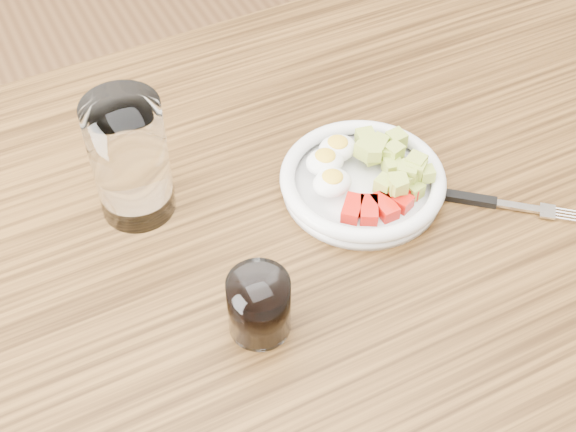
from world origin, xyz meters
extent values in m
cube|color=brown|center=(0.65, 0.35, 0.36)|extent=(0.07, 0.07, 0.73)
cube|color=brown|center=(0.00, 0.00, 0.75)|extent=(1.50, 0.90, 0.04)
cylinder|color=white|center=(0.11, 0.03, 0.78)|extent=(0.20, 0.20, 0.01)
torus|color=white|center=(0.11, 0.03, 0.79)|extent=(0.21, 0.21, 0.02)
cube|color=red|center=(0.07, -0.01, 0.79)|extent=(0.04, 0.04, 0.02)
cube|color=red|center=(0.09, -0.02, 0.79)|extent=(0.04, 0.04, 0.02)
cube|color=red|center=(0.11, -0.02, 0.79)|extent=(0.02, 0.04, 0.02)
cube|color=red|center=(0.13, -0.02, 0.79)|extent=(0.04, 0.04, 0.02)
cube|color=red|center=(0.14, -0.01, 0.79)|extent=(0.04, 0.04, 0.02)
ellipsoid|color=white|center=(0.07, 0.07, 0.80)|extent=(0.05, 0.04, 0.03)
ellipsoid|color=yellow|center=(0.07, 0.07, 0.81)|extent=(0.03, 0.03, 0.01)
ellipsoid|color=white|center=(0.10, 0.08, 0.80)|extent=(0.05, 0.04, 0.03)
ellipsoid|color=yellow|center=(0.10, 0.08, 0.81)|extent=(0.03, 0.03, 0.01)
ellipsoid|color=white|center=(0.06, 0.03, 0.80)|extent=(0.05, 0.04, 0.03)
ellipsoid|color=yellow|center=(0.06, 0.03, 0.81)|extent=(0.03, 0.03, 0.01)
cube|color=#B2BC48|center=(0.13, -0.01, 0.81)|extent=(0.03, 0.03, 0.02)
cube|color=#B2BC48|center=(0.16, 0.06, 0.80)|extent=(0.03, 0.03, 0.02)
cube|color=#B2BC48|center=(0.12, 0.00, 0.80)|extent=(0.03, 0.03, 0.02)
cube|color=#B2BC48|center=(0.15, 0.00, 0.81)|extent=(0.03, 0.03, 0.02)
cube|color=#B2BC48|center=(0.15, 0.06, 0.81)|extent=(0.03, 0.03, 0.02)
cube|color=#B2BC48|center=(0.15, 0.00, 0.80)|extent=(0.02, 0.02, 0.02)
cube|color=#B2BC48|center=(0.16, 0.04, 0.81)|extent=(0.02, 0.02, 0.02)
cube|color=#B2BC48|center=(0.13, 0.05, 0.81)|extent=(0.02, 0.02, 0.02)
cube|color=#B2BC48|center=(0.16, 0.00, 0.81)|extent=(0.03, 0.03, 0.02)
cube|color=#B2BC48|center=(0.14, 0.09, 0.80)|extent=(0.03, 0.03, 0.02)
cube|color=#B2BC48|center=(0.17, -0.01, 0.81)|extent=(0.02, 0.02, 0.02)
cube|color=#B2BC48|center=(0.15, 0.03, 0.80)|extent=(0.03, 0.03, 0.02)
cube|color=#B2BC48|center=(0.14, 0.05, 0.81)|extent=(0.03, 0.03, 0.02)
cube|color=#B2BC48|center=(0.17, 0.06, 0.81)|extent=(0.02, 0.02, 0.02)
cube|color=#B2BC48|center=(0.13, -0.02, 0.81)|extent=(0.02, 0.02, 0.02)
cube|color=#B2BC48|center=(0.15, -0.02, 0.79)|extent=(0.02, 0.02, 0.02)
cube|color=#B2BC48|center=(0.17, 0.01, 0.81)|extent=(0.03, 0.03, 0.02)
cube|color=#B2BC48|center=(0.15, 0.05, 0.81)|extent=(0.03, 0.03, 0.02)
cube|color=#B2BC48|center=(0.15, 0.00, 0.81)|extent=(0.03, 0.03, 0.02)
cube|color=#B2BC48|center=(0.13, 0.05, 0.81)|extent=(0.02, 0.02, 0.02)
cube|color=#B2BC48|center=(0.17, 0.02, 0.79)|extent=(0.03, 0.03, 0.02)
cube|color=#B2BC48|center=(0.13, 0.06, 0.81)|extent=(0.03, 0.03, 0.02)
cube|color=black|center=(0.21, -0.04, 0.77)|extent=(0.09, 0.07, 0.01)
cube|color=silver|center=(0.27, -0.09, 0.77)|extent=(0.05, 0.04, 0.00)
cube|color=silver|center=(0.29, -0.11, 0.77)|extent=(0.03, 0.03, 0.00)
cylinder|color=silver|center=(0.31, -0.13, 0.77)|extent=(0.03, 0.02, 0.00)
cylinder|color=silver|center=(0.31, -0.13, 0.77)|extent=(0.03, 0.02, 0.00)
cylinder|color=silver|center=(0.32, -0.12, 0.77)|extent=(0.03, 0.02, 0.00)
cylinder|color=silver|center=(0.32, -0.12, 0.77)|extent=(0.03, 0.02, 0.00)
cylinder|color=white|center=(-0.16, 0.13, 0.85)|extent=(0.09, 0.09, 0.16)
cylinder|color=white|center=(-0.10, -0.10, 0.81)|extent=(0.07, 0.07, 0.08)
cylinder|color=black|center=(-0.10, -0.10, 0.81)|extent=(0.06, 0.06, 0.07)
camera|label=1|loc=(-0.29, -0.56, 1.52)|focal=50.00mm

